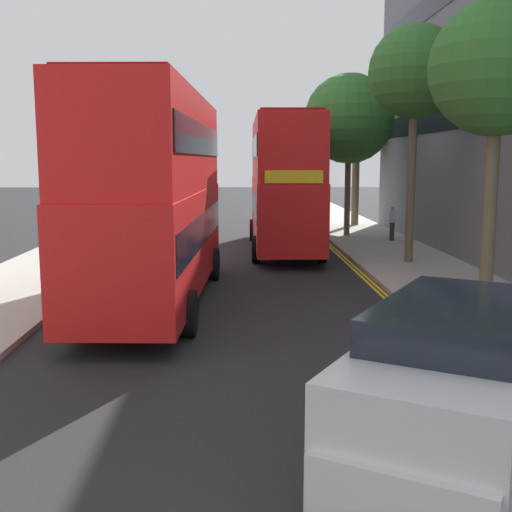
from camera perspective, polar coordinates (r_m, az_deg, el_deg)
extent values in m
cube|color=#ADA89E|center=(19.93, 17.07, -2.69)|extent=(4.00, 80.00, 0.14)
cube|color=#ADA89E|center=(19.99, -20.99, -2.85)|extent=(4.00, 80.00, 0.14)
cube|color=yellow|center=(17.47, 12.62, -4.30)|extent=(0.10, 56.00, 0.01)
cube|color=yellow|center=(17.43, 12.11, -4.31)|extent=(0.10, 56.00, 0.01)
cube|color=red|center=(17.25, -8.89, 1.51)|extent=(3.01, 10.91, 2.60)
cube|color=red|center=(17.13, -9.09, 10.00)|extent=(2.95, 10.69, 2.50)
cube|color=black|center=(17.22, -8.91, 2.50)|extent=(3.02, 10.48, 0.84)
cube|color=black|center=(17.13, -9.10, 10.34)|extent=(3.00, 10.26, 0.80)
cube|color=yellow|center=(22.45, -6.64, 7.14)|extent=(2.00, 0.15, 0.44)
cube|color=maroon|center=(17.21, -9.20, 14.33)|extent=(2.71, 9.82, 0.10)
cylinder|color=black|center=(20.91, -10.64, -0.69)|extent=(0.35, 1.05, 1.04)
cylinder|color=black|center=(20.56, -3.79, -0.72)|extent=(0.35, 1.05, 1.04)
cylinder|color=black|center=(14.54, -15.91, -4.94)|extent=(0.35, 1.05, 1.04)
cylinder|color=black|center=(14.02, -6.05, -5.15)|extent=(0.35, 1.05, 1.04)
cube|color=red|center=(27.13, 2.48, 4.16)|extent=(2.59, 10.82, 2.60)
cube|color=red|center=(27.06, 2.51, 9.55)|extent=(2.54, 10.60, 2.50)
cube|color=black|center=(27.11, 2.48, 4.79)|extent=(2.62, 10.39, 0.84)
cube|color=black|center=(27.06, 2.51, 9.76)|extent=(2.61, 10.17, 0.80)
cube|color=yellow|center=(21.69, 3.43, 7.13)|extent=(2.00, 0.08, 0.44)
cube|color=maroon|center=(27.11, 2.53, 12.30)|extent=(2.33, 9.74, 0.10)
cylinder|color=black|center=(24.07, 5.95, 0.62)|extent=(0.31, 1.04, 1.04)
cylinder|color=black|center=(23.88, -0.02, 0.61)|extent=(0.31, 1.04, 1.04)
cylinder|color=black|center=(30.67, 4.39, 2.36)|extent=(0.31, 1.04, 1.04)
cylinder|color=black|center=(30.53, -0.29, 2.36)|extent=(0.31, 1.04, 1.04)
cube|color=silver|center=(8.42, 17.24, -11.96)|extent=(4.02, 5.02, 1.50)
cube|color=black|center=(8.32, 17.70, -6.45)|extent=(3.02, 3.50, 0.76)
cube|color=silver|center=(6.84, 13.79, -19.22)|extent=(2.15, 1.93, 0.67)
cube|color=orange|center=(8.40, 17.26, -11.64)|extent=(3.84, 4.70, 0.10)
cylinder|color=black|center=(7.59, 7.61, -18.94)|extent=(0.53, 0.70, 0.68)
cylinder|color=black|center=(10.14, 13.67, -11.85)|extent=(0.53, 0.70, 0.68)
cylinder|color=#2D2D38|center=(30.15, 12.14, 2.17)|extent=(0.22, 0.22, 0.85)
cube|color=silver|center=(30.08, 12.18, 3.50)|extent=(0.34, 0.22, 0.56)
sphere|color=tan|center=(30.05, 12.21, 4.25)|extent=(0.20, 0.20, 0.20)
cylinder|color=#6B6047|center=(31.82, 8.24, 5.82)|extent=(0.29, 0.29, 4.41)
cylinder|color=#6B6047|center=(31.78, 9.68, 10.68)|extent=(0.45, 1.49, 1.10)
cylinder|color=#6B6047|center=(32.32, 8.09, 10.44)|extent=(1.13, 0.22, 0.84)
cylinder|color=#6B6047|center=(31.63, 7.05, 10.75)|extent=(0.24, 1.51, 1.10)
cylinder|color=#6B6047|center=(31.16, 8.37, 10.65)|extent=(1.34, 0.32, 0.99)
sphere|color=#33702D|center=(31.85, 8.38, 12.14)|extent=(4.36, 4.36, 4.36)
cylinder|color=#6B6047|center=(37.15, 8.94, 6.26)|extent=(0.42, 0.42, 4.50)
cylinder|color=#6B6047|center=(37.16, 9.96, 10.34)|extent=(0.32, 1.22, 0.90)
cylinder|color=#6B6047|center=(37.72, 9.33, 10.36)|extent=(1.18, 0.71, 0.94)
cylinder|color=#6B6047|center=(37.52, 8.22, 10.43)|extent=(1.05, 1.03, 0.99)
cylinder|color=#6B6047|center=(36.58, 8.31, 10.57)|extent=(1.06, 1.23, 1.11)
cylinder|color=#6B6047|center=(36.68, 9.26, 10.27)|extent=(1.02, 0.23, 0.76)
sphere|color=#33702D|center=(37.17, 9.07, 11.39)|extent=(3.58, 3.58, 3.58)
cylinder|color=#6B6047|center=(23.83, 13.80, 6.46)|extent=(0.30, 0.30, 5.82)
cylinder|color=#6B6047|center=(24.12, 15.63, 14.42)|extent=(0.15, 1.34, 0.99)
cylinder|color=#6B6047|center=(24.66, 13.96, 14.45)|extent=(1.46, 0.40, 1.07)
cylinder|color=#6B6047|center=(23.99, 12.87, 14.30)|extent=(0.49, 1.02, 0.78)
cylinder|color=#6B6047|center=(23.42, 13.08, 14.74)|extent=(0.94, 1.17, 1.02)
cylinder|color=#6B6047|center=(23.57, 15.07, 14.41)|extent=(1.04, 0.67, 0.84)
sphere|color=#33702D|center=(24.02, 14.14, 15.81)|extent=(3.31, 3.31, 3.31)
cylinder|color=#6B6047|center=(17.82, 20.31, 4.21)|extent=(0.36, 0.36, 5.00)
cylinder|color=#6B6047|center=(18.10, 19.40, 13.35)|extent=(0.89, 0.74, 0.78)
cylinder|color=#6B6047|center=(17.11, 20.57, 14.25)|extent=(1.46, 0.85, 1.16)
sphere|color=#33702D|center=(17.93, 20.92, 15.58)|extent=(3.49, 3.49, 3.49)
cube|color=black|center=(24.70, 18.53, 12.07)|extent=(0.04, 24.64, 1.00)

